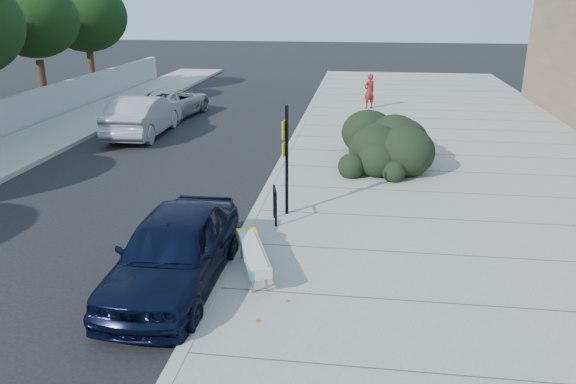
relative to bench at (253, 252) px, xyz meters
name	(u,v)px	position (x,y,z in m)	size (l,w,h in m)	color
ground	(239,249)	(-0.60, 1.37, -0.60)	(120.00, 120.00, 0.00)	black
sidewalk_near	(467,185)	(5.00, 6.37, -0.53)	(11.20, 50.00, 0.15)	gray
curb_near	(275,176)	(-0.60, 6.37, -0.52)	(0.22, 50.00, 0.17)	#9E9E99
curb_far	(27,166)	(-8.60, 6.37, -0.52)	(0.22, 50.00, 0.17)	#9E9E99
tree_far_e	(34,20)	(-13.10, 15.37, 3.58)	(4.00, 4.00, 5.90)	#332114
tree_far_f	(86,17)	(-13.10, 20.37, 3.58)	(4.40, 4.40, 6.07)	#332114
bench	(253,252)	(0.00, 0.00, 0.00)	(1.01, 1.93, 0.57)	gray
bike_rack	(275,202)	(0.00, 2.67, 0.06)	(0.18, 0.57, 0.85)	black
sign_post	(286,154)	(0.19, 3.25, 1.06)	(0.13, 0.30, 2.67)	black
hedge	(385,135)	(2.68, 8.37, 0.39)	(2.24, 4.49, 1.68)	black
sedan_navy	(174,251)	(-1.40, -0.43, 0.15)	(1.78, 4.42, 1.51)	black
wagon_silver	(143,116)	(-6.60, 11.31, 0.18)	(1.66, 4.77, 1.57)	#A6A7AB
suv_silver	(172,102)	(-6.72, 15.02, 0.05)	(2.17, 4.70, 1.31)	#989B9D
pedestrian	(369,91)	(2.19, 17.45, 0.36)	(0.59, 0.39, 1.62)	maroon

